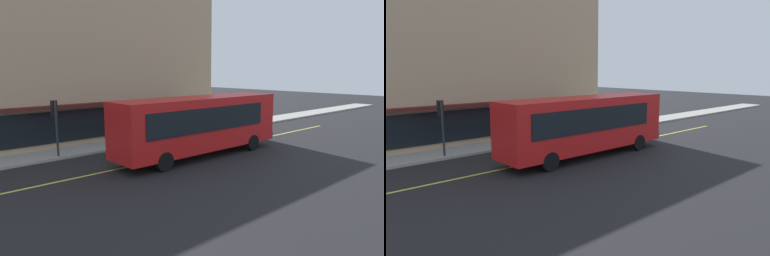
# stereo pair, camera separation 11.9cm
# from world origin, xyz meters

# --- Properties ---
(ground) EXTENTS (120.00, 120.00, 0.00)m
(ground) POSITION_xyz_m (0.00, 0.00, 0.00)
(ground) COLOR black
(sidewalk) EXTENTS (80.00, 2.50, 0.15)m
(sidewalk) POSITION_xyz_m (0.00, 5.07, 0.07)
(sidewalk) COLOR #9E9B93
(sidewalk) RESTS_ON ground
(lane_centre_stripe) EXTENTS (36.00, 0.16, 0.01)m
(lane_centre_stripe) POSITION_xyz_m (0.00, 0.00, 0.00)
(lane_centre_stripe) COLOR #D8D14C
(lane_centre_stripe) RESTS_ON ground
(storefront_building) EXTENTS (26.94, 8.98, 13.08)m
(storefront_building) POSITION_xyz_m (-3.24, 10.50, 6.53)
(storefront_building) COLOR tan
(storefront_building) RESTS_ON ground
(bus) EXTENTS (11.13, 2.62, 3.50)m
(bus) POSITION_xyz_m (2.14, -0.82, 1.99)
(bus) COLOR red
(bus) RESTS_ON ground
(traffic_light) EXTENTS (0.30, 0.52, 3.20)m
(traffic_light) POSITION_xyz_m (-4.38, 4.37, 2.53)
(traffic_light) COLOR #2D2D33
(traffic_light) RESTS_ON sidewalk
(car_yellow) EXTENTS (4.33, 1.93, 1.52)m
(car_yellow) POSITION_xyz_m (9.38, 2.53, 0.74)
(car_yellow) COLOR yellow
(car_yellow) RESTS_ON ground
(pedestrian_near_storefront) EXTENTS (0.34, 0.34, 1.86)m
(pedestrian_near_storefront) POSITION_xyz_m (1.54, 5.63, 1.28)
(pedestrian_near_storefront) COLOR black
(pedestrian_near_storefront) RESTS_ON sidewalk
(pedestrian_by_curb) EXTENTS (0.34, 0.34, 1.72)m
(pedestrian_by_curb) POSITION_xyz_m (-0.20, 4.68, 1.19)
(pedestrian_by_curb) COLOR black
(pedestrian_by_curb) RESTS_ON sidewalk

